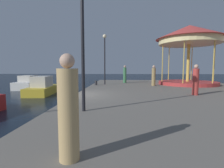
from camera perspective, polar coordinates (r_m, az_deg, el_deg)
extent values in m
plane|color=black|center=(10.21, -12.47, -7.96)|extent=(120.00, 120.00, 0.00)
cube|color=slate|center=(10.59, 25.10, -5.67)|extent=(13.32, 24.99, 0.80)
cube|color=white|center=(21.55, -26.10, -0.25)|extent=(2.12, 4.72, 0.85)
cube|color=beige|center=(21.07, -26.78, 1.71)|extent=(1.45, 2.09, 0.69)
cube|color=#4C6070|center=(21.98, -25.57, 2.25)|extent=(1.18, 0.14, 0.31)
cube|color=gold|center=(16.49, -22.43, -1.94)|extent=(2.15, 4.64, 0.70)
cube|color=beige|center=(16.13, -22.92, 0.82)|extent=(1.43, 2.07, 0.94)
cube|color=#4C6070|center=(17.05, -21.70, 1.72)|extent=(1.12, 0.17, 0.42)
cylinder|color=#B23333|center=(17.46, 24.46, 0.35)|extent=(5.32, 5.32, 0.30)
cylinder|color=gold|center=(17.41, 24.71, 6.54)|extent=(0.28, 0.28, 3.47)
cylinder|color=#F2E099|center=(17.58, 24.97, 13.02)|extent=(5.51, 5.51, 0.50)
cone|color=#C63D38|center=(17.73, 25.08, 15.85)|extent=(6.12, 6.12, 1.27)
cylinder|color=gold|center=(18.45, 31.70, 6.14)|extent=(0.08, 0.08, 3.47)
cylinder|color=gold|center=(19.80, 25.68, 6.30)|extent=(0.08, 0.08, 3.47)
cylinder|color=gold|center=(18.99, 18.93, 6.60)|extent=(0.08, 0.08, 3.47)
cylinder|color=gold|center=(16.66, 16.95, 6.87)|extent=(0.08, 0.08, 3.47)
cylinder|color=gold|center=(15.03, 23.42, 6.85)|extent=(0.08, 0.08, 3.47)
cylinder|color=gold|center=(16.04, 31.54, 6.38)|extent=(0.08, 0.08, 3.47)
cylinder|color=black|center=(6.02, -10.00, 11.26)|extent=(0.12, 0.12, 4.32)
cylinder|color=black|center=(15.92, -2.51, 7.70)|extent=(0.12, 0.12, 4.36)
sphere|color=#F9E5B2|center=(16.18, -2.55, 16.08)|extent=(0.36, 0.36, 0.36)
cylinder|color=#2D2D33|center=(15.36, -5.54, 0.37)|extent=(0.24, 0.24, 0.40)
cylinder|color=#B23833|center=(10.69, 26.78, 0.67)|extent=(0.34, 0.34, 1.53)
sphere|color=tan|center=(10.66, 26.98, 5.41)|extent=(0.24, 0.24, 0.24)
cylinder|color=tan|center=(2.88, -14.72, -10.31)|extent=(0.34, 0.34, 1.54)
sphere|color=tan|center=(2.77, -15.16, 7.65)|extent=(0.24, 0.24, 0.24)
cylinder|color=#937A4C|center=(15.27, 14.10, 2.41)|extent=(0.34, 0.34, 1.57)
sphere|color=tan|center=(15.26, 14.18, 5.81)|extent=(0.24, 0.24, 0.24)
cylinder|color=#387247|center=(17.66, 4.42, 3.00)|extent=(0.34, 0.34, 1.61)
sphere|color=tan|center=(17.65, 4.44, 6.01)|extent=(0.24, 0.24, 0.24)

